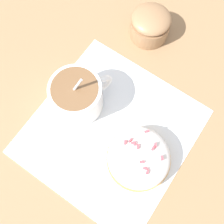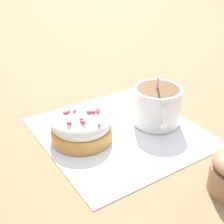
{
  "view_description": "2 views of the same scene",
  "coord_description": "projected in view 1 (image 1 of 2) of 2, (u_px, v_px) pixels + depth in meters",
  "views": [
    {
      "loc": [
        -0.07,
        0.08,
        0.44
      ],
      "look_at": [
        0.01,
        -0.02,
        0.04
      ],
      "focal_mm": 42.0,
      "sensor_mm": 36.0,
      "label": 1
    },
    {
      "loc": [
        -0.21,
        -0.41,
        0.3
      ],
      "look_at": [
        -0.01,
        0.01,
        0.04
      ],
      "focal_mm": 50.0,
      "sensor_mm": 36.0,
      "label": 2
    }
  ],
  "objects": [
    {
      "name": "ground_plane",
      "position": [
        111.0,
        131.0,
        0.46
      ],
      "size": [
        3.0,
        3.0,
        0.0
      ],
      "primitive_type": "plane",
      "color": "#93704C"
    },
    {
      "name": "paper_napkin",
      "position": [
        111.0,
        131.0,
        0.45
      ],
      "size": [
        0.29,
        0.3,
        0.0
      ],
      "color": "white",
      "rests_on": "ground_plane"
    },
    {
      "name": "coffee_cup",
      "position": [
        76.0,
        96.0,
        0.43
      ],
      "size": [
        0.09,
        0.11,
        0.1
      ],
      "color": "white",
      "rests_on": "paper_napkin"
    },
    {
      "name": "frosted_pastry",
      "position": [
        139.0,
        158.0,
        0.42
      ],
      "size": [
        0.1,
        0.1,
        0.05
      ],
      "color": "#D19347",
      "rests_on": "paper_napkin"
    },
    {
      "name": "sugar_bowl",
      "position": [
        150.0,
        25.0,
        0.49
      ],
      "size": [
        0.07,
        0.07,
        0.06
      ],
      "color": "#99704C",
      "rests_on": "ground_plane"
    }
  ]
}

